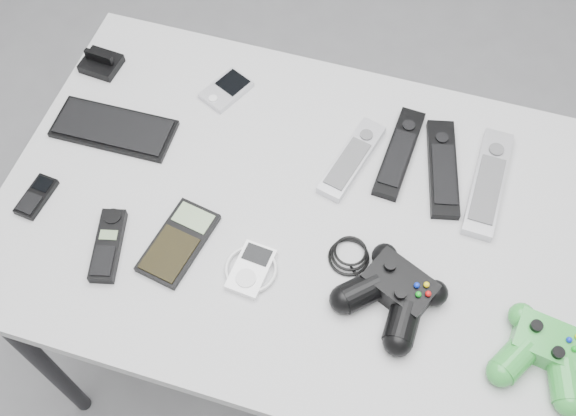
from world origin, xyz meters
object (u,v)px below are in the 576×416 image
(pda_keyboard, at_px, (114,128))
(pda, at_px, (226,90))
(mobile_phone, at_px, (36,196))
(remote_silver_b, at_px, (488,182))
(controller_green, at_px, (546,351))
(remote_black_b, at_px, (443,168))
(calculator, at_px, (178,242))
(controller_black, at_px, (394,292))
(desk, at_px, (309,231))
(remote_silver_a, at_px, (352,159))
(mp3_player, at_px, (251,269))
(remote_black_a, at_px, (399,152))
(cordless_handset, at_px, (108,245))

(pda_keyboard, xyz_separation_m, pda, (0.18, 0.16, 0.00))
(pda_keyboard, height_order, pda, pda)
(pda, relative_size, mobile_phone, 1.11)
(remote_silver_b, relative_size, controller_green, 1.44)
(remote_black_b, distance_m, mobile_phone, 0.76)
(remote_black_b, bearing_deg, mobile_phone, -171.44)
(calculator, distance_m, controller_black, 0.39)
(desk, distance_m, pda, 0.34)
(controller_green, bearing_deg, remote_black_b, 133.54)
(remote_black_b, xyz_separation_m, calculator, (-0.42, -0.29, -0.00))
(desk, relative_size, controller_black, 4.16)
(remote_silver_a, relative_size, calculator, 1.20)
(desk, relative_size, calculator, 7.08)
(mp3_player, bearing_deg, remote_silver_b, 44.00)
(remote_black_a, bearing_deg, remote_silver_b, -2.53)
(calculator, bearing_deg, remote_black_a, 52.40)
(remote_silver_a, bearing_deg, controller_black, -48.06)
(desk, xyz_separation_m, cordless_handset, (-0.32, -0.17, 0.08))
(remote_silver_a, bearing_deg, controller_green, -22.02)
(pda, xyz_separation_m, mobile_phone, (-0.25, -0.34, -0.00))
(remote_silver_a, bearing_deg, calculator, -119.58)
(desk, xyz_separation_m, remote_black_a, (0.13, 0.18, 0.08))
(remote_silver_a, distance_m, calculator, 0.36)
(remote_black_a, distance_m, calculator, 0.45)
(pda_keyboard, height_order, controller_green, controller_green)
(mobile_phone, distance_m, mp3_player, 0.43)
(mobile_phone, bearing_deg, remote_black_b, 27.25)
(remote_black_b, xyz_separation_m, remote_silver_b, (0.09, -0.01, 0.00))
(desk, xyz_separation_m, remote_silver_a, (0.05, 0.14, 0.08))
(remote_black_b, bearing_deg, remote_black_a, 159.96)
(remote_black_a, height_order, controller_green, controller_green)
(pda, height_order, cordless_handset, cordless_handset)
(pda, relative_size, remote_black_b, 0.46)
(mobile_phone, relative_size, calculator, 0.56)
(pda_keyboard, height_order, remote_black_a, remote_black_a)
(desk, distance_m, remote_silver_b, 0.35)
(cordless_handset, bearing_deg, controller_black, -8.09)
(cordless_handset, relative_size, controller_green, 0.84)
(pda_keyboard, bearing_deg, controller_green, -15.69)
(remote_black_a, bearing_deg, pda, 175.71)
(remote_black_b, xyz_separation_m, mobile_phone, (-0.71, -0.28, -0.00))
(remote_silver_a, bearing_deg, pda_keyboard, -158.14)
(pda, xyz_separation_m, calculator, (0.04, -0.36, 0.00))
(remote_black_b, bearing_deg, pda, 159.14)
(calculator, distance_m, controller_green, 0.64)
(remote_silver_b, distance_m, controller_black, 0.30)
(pda, bearing_deg, calculator, -59.19)
(desk, xyz_separation_m, pda_keyboard, (-0.42, 0.07, 0.07))
(cordless_handset, relative_size, calculator, 0.86)
(mobile_phone, bearing_deg, pda, 59.53)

